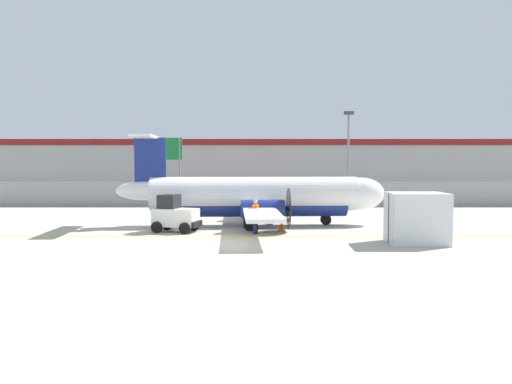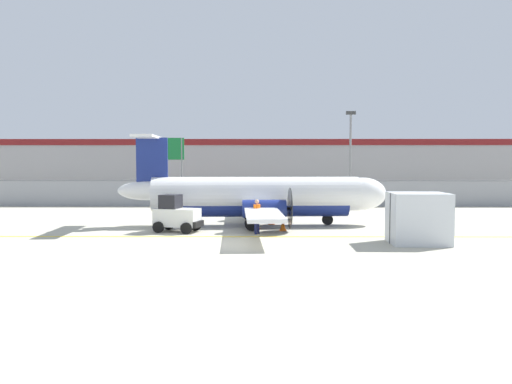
{
  "view_description": "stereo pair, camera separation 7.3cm",
  "coord_description": "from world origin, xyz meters",
  "px_view_note": "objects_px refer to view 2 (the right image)",
  "views": [
    {
      "loc": [
        1.56,
        -21.32,
        3.54
      ],
      "look_at": [
        1.47,
        7.2,
        1.8
      ],
      "focal_mm": 35.0,
      "sensor_mm": 36.0,
      "label": 1
    },
    {
      "loc": [
        1.63,
        -21.32,
        3.54
      ],
      "look_at": [
        1.47,
        7.2,
        1.8
      ],
      "focal_mm": 35.0,
      "sensor_mm": 36.0,
      "label": 2
    }
  ],
  "objects_px": {
    "parked_car_1": "(129,188)",
    "parked_car_4": "(274,190)",
    "commuter_airplane": "(261,197)",
    "ground_crew_worker": "(257,215)",
    "cargo_container": "(418,218)",
    "parked_car_7": "(412,191)",
    "highway_sign": "(162,154)",
    "traffic_cone_far_left": "(185,216)",
    "parked_car_6": "(344,186)",
    "apron_light_pole": "(350,151)",
    "traffic_cone_far_right": "(257,223)",
    "parked_car_3": "(234,187)",
    "traffic_cone_near_right": "(271,219)",
    "baggage_tug": "(176,215)",
    "parked_car_5": "(307,186)",
    "parked_car_2": "(188,185)",
    "parked_car_0": "(71,191)"
  },
  "relations": [
    {
      "from": "traffic_cone_near_right",
      "to": "traffic_cone_far_right",
      "type": "bearing_deg",
      "value": -111.72
    },
    {
      "from": "cargo_container",
      "to": "parked_car_0",
      "type": "xyz_separation_m",
      "value": [
        -23.71,
        23.04,
        -0.21
      ]
    },
    {
      "from": "cargo_container",
      "to": "highway_sign",
      "type": "distance_m",
      "value": 24.85
    },
    {
      "from": "apron_light_pole",
      "to": "parked_car_2",
      "type": "bearing_deg",
      "value": 127.8
    },
    {
      "from": "cargo_container",
      "to": "parked_car_7",
      "type": "height_order",
      "value": "cargo_container"
    },
    {
      "from": "traffic_cone_far_left",
      "to": "parked_car_1",
      "type": "xyz_separation_m",
      "value": [
        -8.74,
        20.87,
        0.58
      ]
    },
    {
      "from": "traffic_cone_far_left",
      "to": "parked_car_4",
      "type": "bearing_deg",
      "value": 71.35
    },
    {
      "from": "baggage_tug",
      "to": "parked_car_1",
      "type": "height_order",
      "value": "baggage_tug"
    },
    {
      "from": "traffic_cone_near_right",
      "to": "parked_car_6",
      "type": "height_order",
      "value": "parked_car_6"
    },
    {
      "from": "ground_crew_worker",
      "to": "apron_light_pole",
      "type": "xyz_separation_m",
      "value": [
        6.91,
        12.96,
        3.35
      ]
    },
    {
      "from": "parked_car_4",
      "to": "parked_car_6",
      "type": "distance_m",
      "value": 11.54
    },
    {
      "from": "traffic_cone_far_right",
      "to": "parked_car_3",
      "type": "relative_size",
      "value": 0.15
    },
    {
      "from": "commuter_airplane",
      "to": "parked_car_6",
      "type": "bearing_deg",
      "value": 68.45
    },
    {
      "from": "cargo_container",
      "to": "parked_car_1",
      "type": "distance_m",
      "value": 35.08
    },
    {
      "from": "commuter_airplane",
      "to": "parked_car_7",
      "type": "distance_m",
      "value": 22.44
    },
    {
      "from": "cargo_container",
      "to": "parked_car_5",
      "type": "distance_m",
      "value": 32.77
    },
    {
      "from": "traffic_cone_far_left",
      "to": "highway_sign",
      "type": "bearing_deg",
      "value": 107.05
    },
    {
      "from": "baggage_tug",
      "to": "parked_car_3",
      "type": "height_order",
      "value": "baggage_tug"
    },
    {
      "from": "cargo_container",
      "to": "highway_sign",
      "type": "xyz_separation_m",
      "value": [
        -14.83,
        19.72,
        3.04
      ]
    },
    {
      "from": "commuter_airplane",
      "to": "parked_car_4",
      "type": "relative_size",
      "value": 3.81
    },
    {
      "from": "parked_car_7",
      "to": "highway_sign",
      "type": "xyz_separation_m",
      "value": [
        -21.87,
        -4.11,
        3.24
      ]
    },
    {
      "from": "traffic_cone_near_right",
      "to": "parked_car_0",
      "type": "xyz_separation_m",
      "value": [
        -17.55,
        16.4,
        0.58
      ]
    },
    {
      "from": "apron_light_pole",
      "to": "highway_sign",
      "type": "xyz_separation_m",
      "value": [
        -14.77,
        3.9,
        -0.16
      ]
    },
    {
      "from": "cargo_container",
      "to": "apron_light_pole",
      "type": "relative_size",
      "value": 0.34
    },
    {
      "from": "parked_car_1",
      "to": "parked_car_4",
      "type": "relative_size",
      "value": 1.04
    },
    {
      "from": "commuter_airplane",
      "to": "parked_car_0",
      "type": "distance_m",
      "value": 23.94
    },
    {
      "from": "traffic_cone_far_left",
      "to": "parked_car_7",
      "type": "height_order",
      "value": "parked_car_7"
    },
    {
      "from": "ground_crew_worker",
      "to": "cargo_container",
      "type": "distance_m",
      "value": 7.53
    },
    {
      "from": "parked_car_0",
      "to": "parked_car_7",
      "type": "xyz_separation_m",
      "value": [
        30.75,
        0.78,
        0.0
      ]
    },
    {
      "from": "ground_crew_worker",
      "to": "apron_light_pole",
      "type": "relative_size",
      "value": 0.23
    },
    {
      "from": "parked_car_2",
      "to": "cargo_container",
      "type": "bearing_deg",
      "value": -59.59
    },
    {
      "from": "parked_car_6",
      "to": "apron_light_pole",
      "type": "height_order",
      "value": "apron_light_pole"
    },
    {
      "from": "traffic_cone_near_right",
      "to": "parked_car_4",
      "type": "xyz_separation_m",
      "value": [
        0.71,
        18.44,
        0.58
      ]
    },
    {
      "from": "ground_crew_worker",
      "to": "highway_sign",
      "type": "bearing_deg",
      "value": -37.55
    },
    {
      "from": "traffic_cone_near_right",
      "to": "parked_car_4",
      "type": "height_order",
      "value": "parked_car_4"
    },
    {
      "from": "commuter_airplane",
      "to": "parked_car_2",
      "type": "bearing_deg",
      "value": 102.84
    },
    {
      "from": "apron_light_pole",
      "to": "parked_car_5",
      "type": "bearing_deg",
      "value": 95.21
    },
    {
      "from": "traffic_cone_far_right",
      "to": "highway_sign",
      "type": "distance_m",
      "value": 17.45
    },
    {
      "from": "highway_sign",
      "to": "parked_car_3",
      "type": "bearing_deg",
      "value": 63.78
    },
    {
      "from": "parked_car_1",
      "to": "parked_car_2",
      "type": "relative_size",
      "value": 1.0
    },
    {
      "from": "traffic_cone_far_right",
      "to": "parked_car_7",
      "type": "bearing_deg",
      "value": 53.9
    },
    {
      "from": "parked_car_0",
      "to": "parked_car_5",
      "type": "height_order",
      "value": "same"
    },
    {
      "from": "cargo_container",
      "to": "parked_car_6",
      "type": "xyz_separation_m",
      "value": [
        2.46,
        33.48,
        -0.21
      ]
    },
    {
      "from": "traffic_cone_near_right",
      "to": "parked_car_3",
      "type": "distance_m",
      "value": 24.17
    },
    {
      "from": "apron_light_pole",
      "to": "traffic_cone_far_left",
      "type": "bearing_deg",
      "value": -144.93
    },
    {
      "from": "baggage_tug",
      "to": "parked_car_6",
      "type": "relative_size",
      "value": 0.58
    },
    {
      "from": "traffic_cone_far_left",
      "to": "parked_car_6",
      "type": "distance_m",
      "value": 28.95
    },
    {
      "from": "parked_car_5",
      "to": "apron_light_pole",
      "type": "relative_size",
      "value": 0.6
    },
    {
      "from": "parked_car_6",
      "to": "parked_car_5",
      "type": "bearing_deg",
      "value": -163.1
    },
    {
      "from": "parked_car_3",
      "to": "baggage_tug",
      "type": "bearing_deg",
      "value": 88.03
    }
  ]
}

